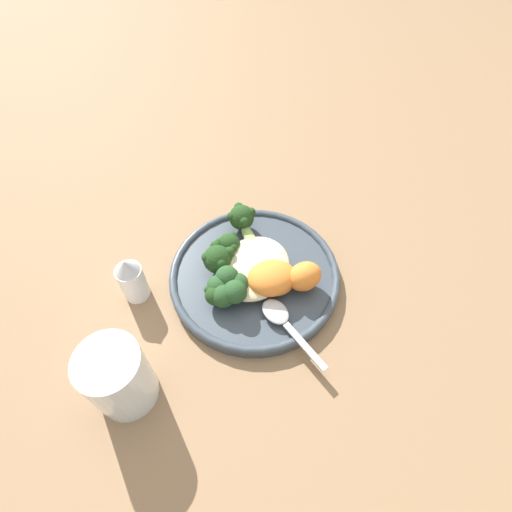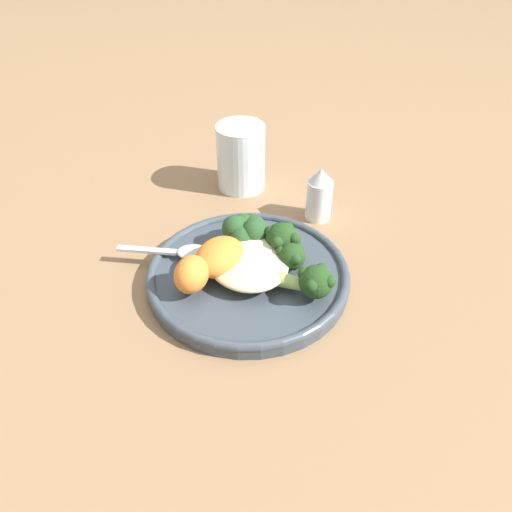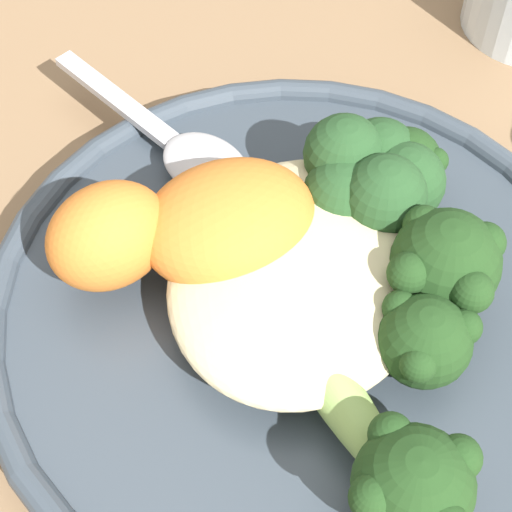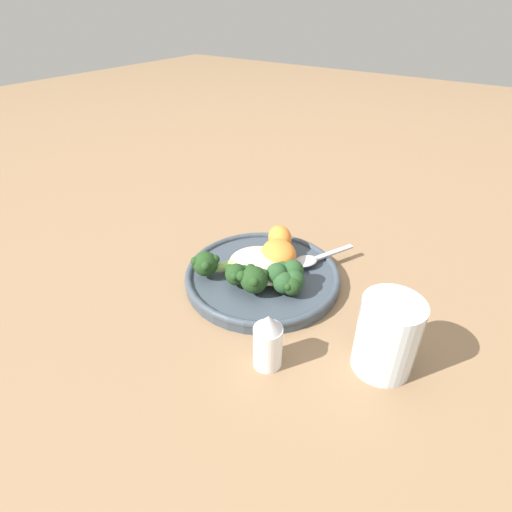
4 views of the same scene
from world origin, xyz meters
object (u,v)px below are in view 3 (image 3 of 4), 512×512
Objects in this scene: spoon at (188,151)px; broccoli_stalk_3 at (372,194)px; sweet_potato_chunk_1 at (228,223)px; broccoli_stalk_0 at (382,446)px; broccoli_stalk_2 at (425,271)px; sweet_potato_chunk_2 at (109,236)px; kale_tuft at (371,177)px; plate at (297,309)px; sweet_potato_chunk_0 at (212,223)px; quinoa_mound at (301,274)px; broccoli_stalk_1 at (401,334)px.

broccoli_stalk_3 is at bearing -156.96° from spoon.
sweet_potato_chunk_1 is (-0.04, 0.05, 0.01)m from broccoli_stalk_3.
broccoli_stalk_0 is 0.07m from broccoli_stalk_2.
sweet_potato_chunk_1 is at bearing 162.10° from broccoli_stalk_2.
sweet_potato_chunk_2 reaches higher than broccoli_stalk_0.
sweet_potato_chunk_1 is (-0.00, 0.08, -0.00)m from broccoli_stalk_2.
sweet_potato_chunk_1 is (0.07, 0.08, 0.00)m from broccoli_stalk_0.
sweet_potato_chunk_1 is 1.18× the size of kale_tuft.
spoon is (0.05, 0.07, 0.01)m from plate.
sweet_potato_chunk_2 is at bearing 127.64° from sweet_potato_chunk_0.
broccoli_stalk_3 is at bearing -17.20° from quinoa_mound.
plate is 0.05m from broccoli_stalk_1.
broccoli_stalk_0 is at bearing -128.26° from sweet_potato_chunk_0.
broccoli_stalk_0 reaches higher than spoon.
quinoa_mound is at bearing 168.58° from spoon.
broccoli_stalk_2 reaches higher than broccoli_stalk_3.
quinoa_mound is 0.03m from sweet_potato_chunk_1.
sweet_potato_chunk_0 is at bearing 76.29° from quinoa_mound.
kale_tuft is at bearing -52.81° from sweet_potato_chunk_2.
broccoli_stalk_1 is 0.07m from broccoli_stalk_3.
sweet_potato_chunk_2 is (-0.01, 0.07, 0.03)m from plate.
plate is at bearing 167.53° from spoon.
broccoli_stalk_3 is at bearing 147.47° from broccoli_stalk_0.
broccoli_stalk_2 is 0.82× the size of spoon.
broccoli_stalk_1 reaches higher than plate.
plate is 0.09m from spoon.
broccoli_stalk_3 is 0.06m from sweet_potato_chunk_1.
plate is at bearing 169.00° from broccoli_stalk_1.
broccoli_stalk_1 is 0.08m from sweet_potato_chunk_1.
broccoli_stalk_2 is 2.01× the size of sweet_potato_chunk_2.
spoon is at bearing 113.08° from broccoli_stalk_3.
sweet_potato_chunk_2 reaches higher than plate.
broccoli_stalk_3 is 1.47× the size of sweet_potato_chunk_1.
broccoli_stalk_1 is at bearing -106.73° from sweet_potato_chunk_0.
broccoli_stalk_3 reaches higher than spoon.
broccoli_stalk_0 is 1.06× the size of broccoli_stalk_2.
sweet_potato_chunk_1 is at bearing 155.27° from spoon.
kale_tuft reaches higher than sweet_potato_chunk_0.
plate is at bearing -79.78° from sweet_potato_chunk_2.
plate is 2.11× the size of spoon.
plate is 5.20× the size of sweet_potato_chunk_0.
broccoli_stalk_0 is 2.12× the size of sweet_potato_chunk_2.
broccoli_stalk_2 is 0.09m from sweet_potato_chunk_0.
broccoli_stalk_2 is at bearing -115.59° from broccoli_stalk_3.
sweet_potato_chunk_2 is 0.82× the size of kale_tuft.
broccoli_stalk_3 reaches higher than quinoa_mound.
sweet_potato_chunk_0 is 0.41× the size of spoon.
sweet_potato_chunk_2 is at bearing -173.87° from broccoli_stalk_1.
broccoli_stalk_1 is at bearing -155.46° from kale_tuft.
spoon is (0.00, 0.08, -0.02)m from kale_tuft.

